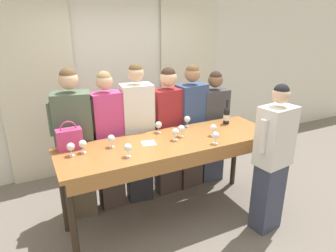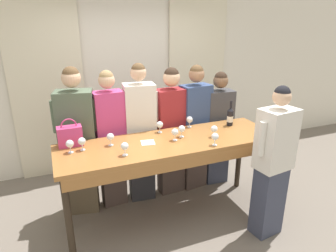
{
  "view_description": "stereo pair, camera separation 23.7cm",
  "coord_description": "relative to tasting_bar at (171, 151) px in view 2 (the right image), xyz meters",
  "views": [
    {
      "loc": [
        -1.41,
        -2.77,
        2.33
      ],
      "look_at": [
        0.0,
        0.08,
        1.17
      ],
      "focal_mm": 32.0,
      "sensor_mm": 36.0,
      "label": 1
    },
    {
      "loc": [
        -1.19,
        -2.86,
        2.33
      ],
      "look_at": [
        0.0,
        0.08,
        1.17
      ],
      "focal_mm": 32.0,
      "sensor_mm": 36.0,
      "label": 2
    }
  ],
  "objects": [
    {
      "name": "wall_back",
      "position": [
        0.0,
        1.81,
        0.49
      ],
      "size": [
        12.0,
        0.06,
        2.8
      ],
      "color": "silver",
      "rests_on": "ground_plane"
    },
    {
      "name": "wine_glass_center_left",
      "position": [
        -0.57,
        -0.15,
        0.21
      ],
      "size": [
        0.08,
        0.08,
        0.14
      ],
      "color": "white",
      "rests_on": "tasting_bar"
    },
    {
      "name": "wine_glass_front_left",
      "position": [
        0.05,
        0.02,
        0.21
      ],
      "size": [
        0.08,
        0.08,
        0.14
      ],
      "color": "white",
      "rests_on": "tasting_bar"
    },
    {
      "name": "host_pouring",
      "position": [
        0.91,
        -0.62,
        -0.04
      ],
      "size": [
        0.49,
        0.31,
        1.71
      ],
      "color": "#383D51",
      "rests_on": "ground_plane"
    },
    {
      "name": "wine_glass_front_mid",
      "position": [
        -1.07,
        0.12,
        0.21
      ],
      "size": [
        0.08,
        0.08,
        0.14
      ],
      "color": "white",
      "rests_on": "tasting_bar"
    },
    {
      "name": "wine_glass_back_mid",
      "position": [
        0.16,
        0.09,
        0.21
      ],
      "size": [
        0.08,
        0.08,
        0.14
      ],
      "color": "white",
      "rests_on": "tasting_bar"
    },
    {
      "name": "wine_glass_back_right",
      "position": [
        -0.02,
        0.32,
        0.21
      ],
      "size": [
        0.08,
        0.08,
        0.14
      ],
      "color": "white",
      "rests_on": "tasting_bar"
    },
    {
      "name": "guest_beige_cap",
      "position": [
        0.97,
        0.59,
        -0.06
      ],
      "size": [
        0.49,
        0.26,
        1.65
      ],
      "color": "#383D51",
      "rests_on": "ground_plane"
    },
    {
      "name": "handbag",
      "position": [
        -1.05,
        0.31,
        0.23
      ],
      "size": [
        0.26,
        0.13,
        0.31
      ],
      "color": "#C63870",
      "rests_on": "tasting_bar"
    },
    {
      "name": "ground_plane",
      "position": [
        0.0,
        0.03,
        -0.91
      ],
      "size": [
        18.0,
        18.0,
        0.0
      ],
      "primitive_type": "plane",
      "color": "#70665B"
    },
    {
      "name": "napkin",
      "position": [
        -0.26,
        0.07,
        0.11
      ],
      "size": [
        0.17,
        0.17,
        0.0
      ],
      "color": "white",
      "rests_on": "tasting_bar"
    },
    {
      "name": "guest_olive_jacket",
      "position": [
        -0.95,
        0.59,
        0.02
      ],
      "size": [
        0.53,
        0.35,
        1.83
      ],
      "color": "brown",
      "rests_on": "ground_plane"
    },
    {
      "name": "wine_glass_front_right",
      "position": [
        -0.65,
        0.15,
        0.21
      ],
      "size": [
        0.08,
        0.08,
        0.14
      ],
      "color": "white",
      "rests_on": "tasting_bar"
    },
    {
      "name": "curtain_panel_left",
      "position": [
        -1.21,
        1.75,
        0.43
      ],
      "size": [
        1.03,
        0.03,
        2.69
      ],
      "color": "beige",
      "rests_on": "ground_plane"
    },
    {
      "name": "wine_glass_center_right",
      "position": [
        0.51,
        -0.06,
        0.21
      ],
      "size": [
        0.08,
        0.08,
        0.14
      ],
      "color": "white",
      "rests_on": "tasting_bar"
    },
    {
      "name": "wine_glass_near_host",
      "position": [
        0.39,
        0.35,
        0.21
      ],
      "size": [
        0.08,
        0.08,
        0.14
      ],
      "color": "white",
      "rests_on": "tasting_bar"
    },
    {
      "name": "guest_navy_coat",
      "position": [
        0.6,
        0.59,
        -0.0
      ],
      "size": [
        0.51,
        0.28,
        1.76
      ],
      "color": "#473833",
      "rests_on": "ground_plane"
    },
    {
      "name": "curtain_panel_right",
      "position": [
        1.21,
        1.75,
        0.43
      ],
      "size": [
        1.03,
        0.03,
        2.69
      ],
      "color": "beige",
      "rests_on": "ground_plane"
    },
    {
      "name": "guest_striped_shirt",
      "position": [
        0.25,
        0.59,
        0.0
      ],
      "size": [
        0.52,
        0.25,
        1.75
      ],
      "color": "#473833",
      "rests_on": "ground_plane"
    },
    {
      "name": "wine_glass_back_left",
      "position": [
        -0.95,
        0.14,
        0.21
      ],
      "size": [
        0.08,
        0.08,
        0.14
      ],
      "color": "white",
      "rests_on": "tasting_bar"
    },
    {
      "name": "guest_cream_sweater",
      "position": [
        -0.18,
        0.59,
        0.02
      ],
      "size": [
        0.49,
        0.3,
        1.82
      ],
      "color": "#28282D",
      "rests_on": "ground_plane"
    },
    {
      "name": "guest_pink_top",
      "position": [
        -0.57,
        0.59,
        0.01
      ],
      "size": [
        0.47,
        0.24,
        1.76
      ],
      "color": "#473833",
      "rests_on": "ground_plane"
    },
    {
      "name": "wine_glass_center_mid",
      "position": [
        0.4,
        -0.27,
        0.21
      ],
      "size": [
        0.08,
        0.08,
        0.14
      ],
      "color": "white",
      "rests_on": "tasting_bar"
    },
    {
      "name": "tasting_bar",
      "position": [
        0.0,
        0.0,
        0.0
      ],
      "size": [
        2.51,
        0.77,
        1.02
      ],
      "color": "#9E6633",
      "rests_on": "ground_plane"
    },
    {
      "name": "wine_bottle",
      "position": [
        0.9,
        0.22,
        0.23
      ],
      "size": [
        0.08,
        0.08,
        0.32
      ],
      "color": "black",
      "rests_on": "tasting_bar"
    }
  ]
}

